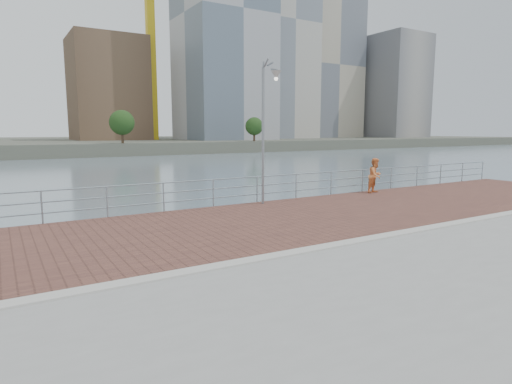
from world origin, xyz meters
TOP-DOWN VIEW (x-y plane):
  - water at (0.00, 0.00)m, footprint 400.00×400.00m
  - brick_lane at (0.00, 3.60)m, footprint 40.00×6.80m
  - curb at (0.00, 0.00)m, footprint 40.00×0.40m
  - far_shore at (0.00, 122.50)m, footprint 320.00×95.00m
  - guardrail at (0.00, 7.00)m, footprint 39.06×0.06m
  - street_lamp at (3.06, 6.09)m, footprint 0.41×1.18m
  - bystander at (9.44, 6.35)m, footprint 0.94×0.80m
  - tower_crane at (27.36, 104.00)m, footprint 47.00×2.00m
  - skyline at (31.82, 104.33)m, footprint 233.00×41.00m

SIDE VIEW (x-z plane):
  - water at x=0.00m, z-range -2.00..-2.00m
  - far_shore at x=0.00m, z-range -2.00..0.50m
  - brick_lane at x=0.00m, z-range 0.00..0.02m
  - curb at x=0.00m, z-range 0.00..0.06m
  - guardrail at x=0.00m, z-range 0.13..1.25m
  - bystander at x=9.44m, z-range 0.02..1.71m
  - street_lamp at x=3.06m, z-range 1.17..6.75m
  - skyline at x=31.82m, z-range -9.45..60.53m
  - tower_crane at x=27.36m, z-range 8.15..58.85m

